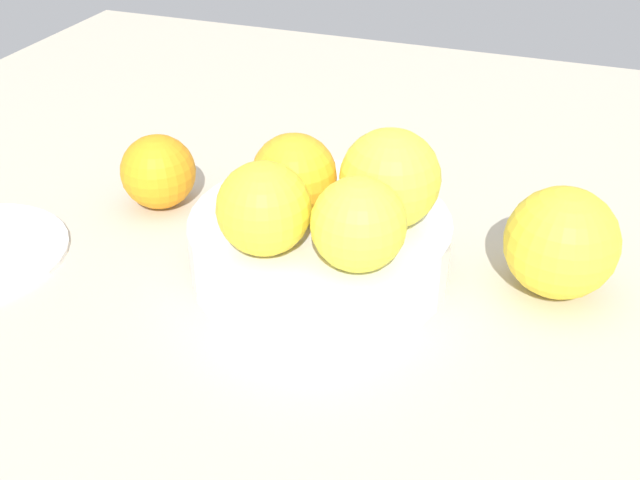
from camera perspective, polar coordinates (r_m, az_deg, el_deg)
The scene contains 8 objects.
ground_plane at distance 59.37cm, azimuth 0.00°, elevation -3.11°, with size 110.00×110.00×2.00cm, color #BCB29E.
fruit_bowl at distance 57.58cm, azimuth 0.00°, elevation -0.49°, with size 19.18×19.18×4.66cm.
orange_in_bowl_0 at distance 54.23cm, azimuth 5.15°, elevation 4.49°, with size 7.10×7.10×7.10cm, color yellow.
orange_in_bowl_1 at distance 55.76cm, azimuth -1.77°, elevation 4.88°, with size 6.16×6.16×6.16cm, color #F9A823.
orange_in_bowl_2 at distance 49.55cm, azimuth 2.84°, elevation 1.16°, with size 6.24×6.24×6.24cm, color yellow.
orange_in_bowl_3 at distance 51.25cm, azimuth -4.14°, elevation 2.31°, with size 6.35×6.35×6.35cm, color yellow.
orange_loose_0 at distance 67.44cm, azimuth -11.76°, elevation 4.92°, with size 6.35×6.35×6.35cm, color orange.
orange_loose_1 at distance 57.22cm, azimuth 17.25°, elevation -0.19°, with size 8.05×8.05×8.05cm, color yellow.
Camera 1 is at (-45.54, -16.78, 33.20)cm, focal length 43.70 mm.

